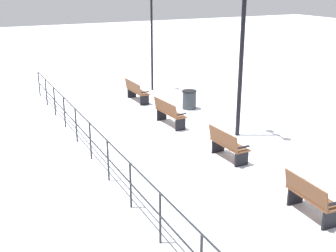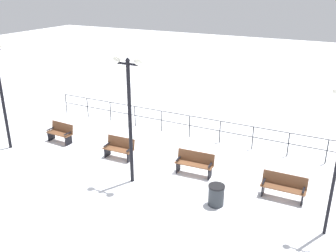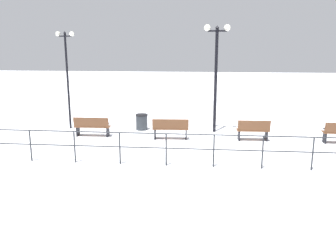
{
  "view_description": "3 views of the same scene",
  "coord_description": "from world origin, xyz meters",
  "px_view_note": "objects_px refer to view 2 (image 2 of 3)",
  "views": [
    {
      "loc": [
        -6.8,
        -11.76,
        5.09
      ],
      "look_at": [
        -1.39,
        -0.69,
        0.91
      ],
      "focal_mm": 46.68,
      "sensor_mm": 36.0,
      "label": 1
    },
    {
      "loc": [
        12.27,
        6.99,
        7.41
      ],
      "look_at": [
        -1.95,
        -0.37,
        1.09
      ],
      "focal_mm": 39.6,
      "sensor_mm": 36.0,
      "label": 2
    },
    {
      "loc": [
        -15.06,
        0.41,
        4.05
      ],
      "look_at": [
        -2.39,
        1.67,
        1.12
      ],
      "focal_mm": 37.66,
      "sensor_mm": 36.0,
      "label": 3
    }
  ],
  "objects_px": {
    "bench_nearest": "(60,133)",
    "bench_second": "(119,148)",
    "bench_third": "(195,163)",
    "bench_fourth": "(284,186)",
    "lamppost_middle": "(129,100)",
    "trash_bin": "(216,195)",
    "lamppost_near": "(0,85)"
  },
  "relations": [
    {
      "from": "bench_second",
      "to": "lamppost_near",
      "type": "distance_m",
      "value": 6.01
    },
    {
      "from": "bench_third",
      "to": "lamppost_middle",
      "type": "relative_size",
      "value": 0.32
    },
    {
      "from": "bench_fourth",
      "to": "trash_bin",
      "type": "height_order",
      "value": "bench_fourth"
    },
    {
      "from": "lamppost_middle",
      "to": "trash_bin",
      "type": "distance_m",
      "value": 4.62
    },
    {
      "from": "bench_fourth",
      "to": "lamppost_near",
      "type": "bearing_deg",
      "value": -84.4
    },
    {
      "from": "trash_bin",
      "to": "bench_third",
      "type": "bearing_deg",
      "value": -137.35
    },
    {
      "from": "bench_nearest",
      "to": "bench_fourth",
      "type": "height_order",
      "value": "bench_nearest"
    },
    {
      "from": "bench_second",
      "to": "bench_third",
      "type": "relative_size",
      "value": 0.87
    },
    {
      "from": "bench_nearest",
      "to": "bench_third",
      "type": "distance_m",
      "value": 7.14
    },
    {
      "from": "bench_nearest",
      "to": "trash_bin",
      "type": "distance_m",
      "value": 8.87
    },
    {
      "from": "bench_second",
      "to": "bench_third",
      "type": "distance_m",
      "value": 3.57
    },
    {
      "from": "bench_third",
      "to": "trash_bin",
      "type": "height_order",
      "value": "bench_third"
    },
    {
      "from": "bench_second",
      "to": "trash_bin",
      "type": "distance_m",
      "value": 5.37
    },
    {
      "from": "bench_nearest",
      "to": "lamppost_near",
      "type": "distance_m",
      "value": 3.47
    },
    {
      "from": "bench_second",
      "to": "lamppost_middle",
      "type": "relative_size",
      "value": 0.28
    },
    {
      "from": "bench_third",
      "to": "lamppost_near",
      "type": "bearing_deg",
      "value": -82.8
    },
    {
      "from": "bench_nearest",
      "to": "bench_fourth",
      "type": "xyz_separation_m",
      "value": [
        0.16,
        10.71,
        -0.0
      ]
    },
    {
      "from": "bench_second",
      "to": "bench_fourth",
      "type": "xyz_separation_m",
      "value": [
        0.01,
        7.15,
        0.01
      ]
    },
    {
      "from": "bench_fourth",
      "to": "lamppost_middle",
      "type": "height_order",
      "value": "lamppost_middle"
    },
    {
      "from": "bench_second",
      "to": "lamppost_middle",
      "type": "height_order",
      "value": "lamppost_middle"
    },
    {
      "from": "bench_third",
      "to": "bench_fourth",
      "type": "distance_m",
      "value": 3.58
    },
    {
      "from": "bench_third",
      "to": "bench_fourth",
      "type": "height_order",
      "value": "bench_third"
    },
    {
      "from": "lamppost_near",
      "to": "lamppost_middle",
      "type": "xyz_separation_m",
      "value": [
        -0.0,
        6.84,
        0.32
      ]
    },
    {
      "from": "bench_nearest",
      "to": "bench_third",
      "type": "height_order",
      "value": "bench_third"
    },
    {
      "from": "bench_second",
      "to": "lamppost_middle",
      "type": "distance_m",
      "value": 3.63
    },
    {
      "from": "bench_nearest",
      "to": "bench_second",
      "type": "xyz_separation_m",
      "value": [
        0.16,
        3.57,
        -0.01
      ]
    },
    {
      "from": "bench_nearest",
      "to": "bench_second",
      "type": "bearing_deg",
      "value": 90.43
    },
    {
      "from": "bench_nearest",
      "to": "lamppost_middle",
      "type": "height_order",
      "value": "lamppost_middle"
    },
    {
      "from": "bench_nearest",
      "to": "lamppost_near",
      "type": "relative_size",
      "value": 0.28
    },
    {
      "from": "lamppost_near",
      "to": "trash_bin",
      "type": "relative_size",
      "value": 6.42
    },
    {
      "from": "trash_bin",
      "to": "bench_nearest",
      "type": "bearing_deg",
      "value": -101.0
    },
    {
      "from": "bench_nearest",
      "to": "bench_second",
      "type": "relative_size",
      "value": 1.0
    }
  ]
}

